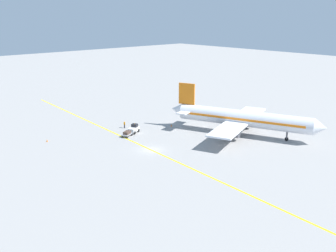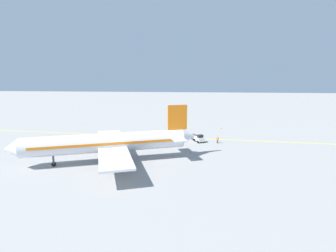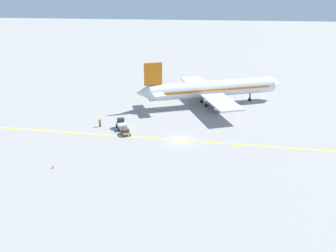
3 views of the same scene
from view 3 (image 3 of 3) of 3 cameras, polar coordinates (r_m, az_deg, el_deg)
ground_plane at (r=72.00m, az=1.65°, el=-2.08°), size 400.00×400.00×0.00m
apron_yellow_centreline at (r=72.00m, az=1.65°, el=-2.08°), size 9.30×119.70×0.01m
airplane_at_gate at (r=91.15m, az=6.23°, el=5.34°), size 28.01×34.22×10.60m
baggage_tug_white at (r=77.59m, az=-6.79°, el=0.26°), size 3.35×2.73×2.11m
baggage_cart_trailing at (r=74.65m, az=-6.20°, el=-0.70°), size 2.95×2.39×1.24m
ground_crew_worker at (r=79.21m, az=-9.86°, el=0.54°), size 0.25×0.58×1.68m
traffic_cone_near_nose at (r=64.37m, az=-16.36°, el=-5.69°), size 0.32×0.32×0.55m
traffic_cone_mid_apron at (r=86.45m, az=-4.08°, el=2.14°), size 0.32×0.32×0.55m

